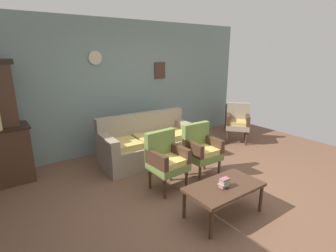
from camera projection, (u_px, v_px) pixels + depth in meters
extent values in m
plane|color=brown|center=(208.00, 196.00, 3.87)|extent=(7.68, 7.68, 0.00)
cube|color=gray|center=(124.00, 86.00, 5.55)|extent=(6.40, 0.06, 2.70)
cube|color=#472D1E|center=(160.00, 70.00, 5.94)|extent=(0.28, 0.02, 0.36)
cylinder|color=beige|center=(95.00, 58.00, 5.01)|extent=(0.26, 0.03, 0.26)
cube|color=gray|center=(150.00, 151.00, 5.07)|extent=(1.88, 0.88, 0.42)
cube|color=gray|center=(142.00, 125.00, 5.20)|extent=(1.85, 0.24, 0.48)
cube|color=gray|center=(185.00, 128.00, 5.42)|extent=(0.19, 0.81, 0.24)
cube|color=gray|center=(107.00, 143.00, 4.53)|extent=(0.19, 0.81, 0.24)
cube|color=tan|center=(174.00, 134.00, 5.24)|extent=(0.51, 0.58, 0.10)
cube|color=tan|center=(151.00, 139.00, 4.96)|extent=(0.51, 0.58, 0.10)
cube|color=tan|center=(125.00, 144.00, 4.68)|extent=(0.51, 0.58, 0.10)
cube|color=olive|center=(168.00, 166.00, 3.98)|extent=(0.55, 0.51, 0.12)
cube|color=tan|center=(169.00, 161.00, 3.94)|extent=(0.46, 0.43, 0.10)
cube|color=olive|center=(160.00, 145.00, 4.05)|extent=(0.52, 0.13, 0.46)
cube|color=#472D1E|center=(179.00, 153.00, 4.06)|extent=(0.11, 0.48, 0.22)
cube|color=#472D1E|center=(156.00, 160.00, 3.80)|extent=(0.11, 0.48, 0.22)
cylinder|color=#472D1E|center=(186.00, 180.00, 4.02)|extent=(0.04, 0.04, 0.32)
cylinder|color=#472D1E|center=(165.00, 189.00, 3.77)|extent=(0.04, 0.04, 0.32)
cylinder|color=#472D1E|center=(171.00, 171.00, 4.31)|extent=(0.04, 0.04, 0.32)
cylinder|color=#472D1E|center=(150.00, 179.00, 4.05)|extent=(0.04, 0.04, 0.32)
cube|color=olive|center=(203.00, 156.00, 4.39)|extent=(0.54, 0.50, 0.12)
cube|color=tan|center=(204.00, 151.00, 4.35)|extent=(0.46, 0.43, 0.10)
cube|color=olive|center=(196.00, 136.00, 4.47)|extent=(0.52, 0.12, 0.46)
cube|color=#472D1E|center=(213.00, 144.00, 4.46)|extent=(0.10, 0.48, 0.22)
cube|color=#472D1E|center=(193.00, 149.00, 4.23)|extent=(0.10, 0.48, 0.22)
cylinder|color=#472D1E|center=(219.00, 169.00, 4.41)|extent=(0.04, 0.04, 0.32)
cylinder|color=#472D1E|center=(200.00, 175.00, 4.19)|extent=(0.04, 0.04, 0.32)
cylinder|color=#472D1E|center=(204.00, 161.00, 4.72)|extent=(0.04, 0.04, 0.32)
cylinder|color=#472D1E|center=(186.00, 166.00, 4.50)|extent=(0.04, 0.04, 0.32)
cube|color=gray|center=(237.00, 126.00, 6.10)|extent=(0.70, 0.71, 0.12)
cube|color=tan|center=(238.00, 123.00, 6.06)|extent=(0.60, 0.60, 0.10)
cube|color=gray|center=(238.00, 112.00, 6.21)|extent=(0.42, 0.46, 0.46)
cube|color=#472D1E|center=(248.00, 120.00, 6.01)|extent=(0.41, 0.38, 0.22)
cube|color=#472D1E|center=(228.00, 119.00, 6.10)|extent=(0.41, 0.38, 0.22)
cylinder|color=#472D1E|center=(246.00, 138.00, 5.94)|extent=(0.04, 0.04, 0.32)
cylinder|color=#472D1E|center=(227.00, 137.00, 6.03)|extent=(0.04, 0.04, 0.32)
cylinder|color=#472D1E|center=(245.00, 133.00, 6.30)|extent=(0.04, 0.04, 0.32)
cylinder|color=#472D1E|center=(228.00, 132.00, 6.39)|extent=(0.04, 0.04, 0.32)
cube|color=#472D1E|center=(224.00, 187.00, 3.33)|extent=(1.00, 0.56, 0.04)
cylinder|color=#472D1E|center=(184.00, 205.00, 3.32)|extent=(0.04, 0.04, 0.38)
cylinder|color=#472D1E|center=(233.00, 184.00, 3.84)|extent=(0.04, 0.04, 0.38)
cylinder|color=#472D1E|center=(211.00, 224.00, 2.95)|extent=(0.04, 0.04, 0.38)
cylinder|color=#472D1E|center=(261.00, 198.00, 3.46)|extent=(0.04, 0.04, 0.38)
cube|color=#B38291|center=(224.00, 186.00, 3.30)|extent=(0.12, 0.07, 0.02)
cube|color=slate|center=(224.00, 185.00, 3.27)|extent=(0.11, 0.08, 0.02)
cube|color=#CF6B65|center=(224.00, 184.00, 3.27)|extent=(0.13, 0.09, 0.02)
cube|color=#629C64|center=(225.00, 182.00, 3.27)|extent=(0.12, 0.08, 0.03)
cube|color=#A15B6D|center=(225.00, 179.00, 3.27)|extent=(0.12, 0.08, 0.03)
cylinder|color=#59544E|center=(229.00, 117.00, 7.05)|extent=(0.22, 0.22, 0.72)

